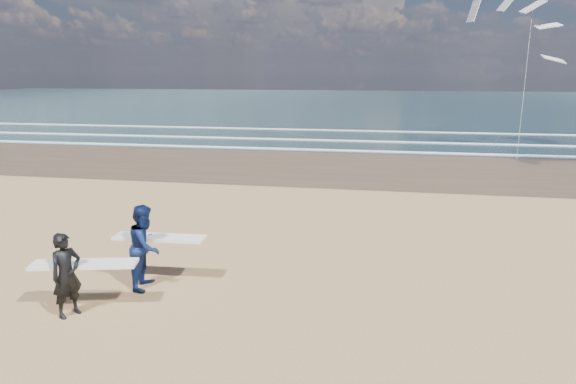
# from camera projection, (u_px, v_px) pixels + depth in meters

# --- Properties ---
(ocean) EXTENTS (220.00, 100.00, 0.02)m
(ocean) POSITION_uv_depth(u_px,v_px,m) (470.00, 104.00, 77.08)
(ocean) COLOR #172D34
(ocean) RESTS_ON ground
(foam_breakers) EXTENTS (220.00, 11.70, 0.05)m
(foam_breakers) POSITION_uv_depth(u_px,v_px,m) (572.00, 145.00, 35.07)
(foam_breakers) COLOR white
(foam_breakers) RESTS_ON ground
(surfer_near) EXTENTS (2.26, 1.25, 1.81)m
(surfer_near) POSITION_uv_depth(u_px,v_px,m) (69.00, 273.00, 10.67)
(surfer_near) COLOR black
(surfer_near) RESTS_ON ground
(surfer_far) EXTENTS (2.23, 1.19, 2.01)m
(surfer_far) POSITION_uv_depth(u_px,v_px,m) (146.00, 246.00, 12.08)
(surfer_far) COLOR #0C1945
(surfer_far) RESTS_ON ground
(kite_1) EXTENTS (6.87, 4.86, 10.17)m
(kite_1) POSITION_uv_depth(u_px,v_px,m) (528.00, 54.00, 30.98)
(kite_1) COLOR slate
(kite_1) RESTS_ON ground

